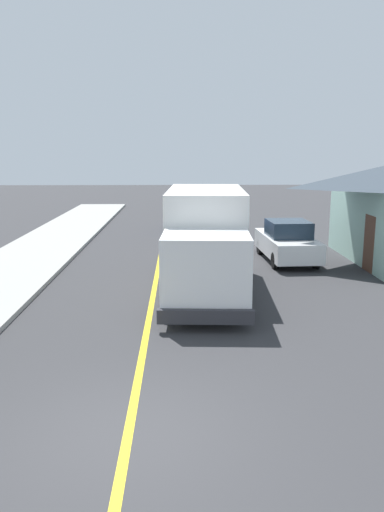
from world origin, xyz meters
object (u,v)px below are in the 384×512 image
(parked_car_near, at_px, (204,232))
(parked_car_mid, at_px, (194,217))
(parked_van_across, at_px, (287,242))
(box_truck, at_px, (206,237))

(parked_car_near, distance_m, parked_car_mid, 5.65)
(parked_car_near, bearing_deg, parked_car_mid, 92.75)
(parked_car_near, height_order, parked_van_across, same)
(parked_van_across, bearing_deg, box_truck, -128.98)
(parked_car_mid, distance_m, parked_van_across, 8.88)
(box_truck, relative_size, parked_car_near, 1.65)
(box_truck, relative_size, parked_van_across, 1.63)
(box_truck, height_order, parked_van_across, box_truck)
(parked_car_near, bearing_deg, parked_van_across, -37.27)
(box_truck, height_order, parked_car_near, box_truck)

